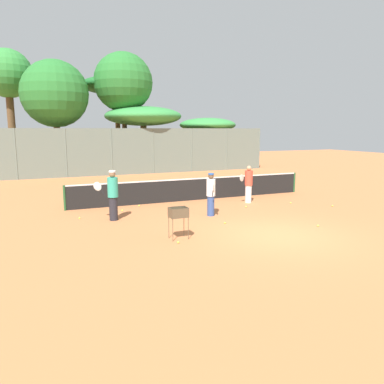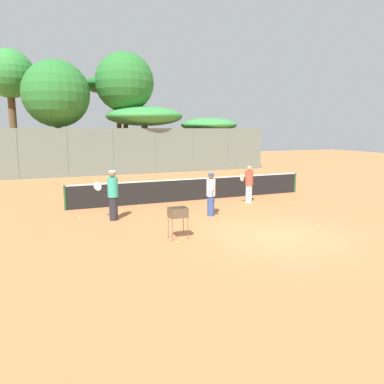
{
  "view_description": "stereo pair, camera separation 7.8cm",
  "coord_description": "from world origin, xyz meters",
  "views": [
    {
      "loc": [
        -7.11,
        -9.58,
        3.36
      ],
      "look_at": [
        -1.52,
        3.38,
        1.0
      ],
      "focal_mm": 35.0,
      "sensor_mm": 36.0,
      "label": 1
    },
    {
      "loc": [
        -7.04,
        -9.61,
        3.36
      ],
      "look_at": [
        -1.52,
        3.38,
        1.0
      ],
      "focal_mm": 35.0,
      "sensor_mm": 36.0,
      "label": 2
    }
  ],
  "objects": [
    {
      "name": "tree_0",
      "position": [
        -0.05,
        20.46,
        7.0
      ],
      "size": [
        4.61,
        4.61,
        9.34
      ],
      "color": "brown",
      "rests_on": "ground_plane"
    },
    {
      "name": "tennis_ball_6",
      "position": [
        1.4,
        4.19,
        0.03
      ],
      "size": [
        0.07,
        0.07,
        0.07
      ],
      "primitive_type": "sphere",
      "color": "#D1E54C",
      "rests_on": "ground_plane"
    },
    {
      "name": "ground_plane",
      "position": [
        0.0,
        0.0,
        0.0
      ],
      "size": [
        80.0,
        80.0,
        0.0
      ],
      "primitive_type": "plane",
      "color": "#C67242"
    },
    {
      "name": "tennis_ball_1",
      "position": [
        -2.84,
        6.25,
        0.03
      ],
      "size": [
        0.07,
        0.07,
        0.07
      ],
      "primitive_type": "sphere",
      "color": "#D1E54C",
      "rests_on": "ground_plane"
    },
    {
      "name": "tennis_ball_7",
      "position": [
        3.74,
        4.11,
        0.03
      ],
      "size": [
        0.07,
        0.07,
        0.07
      ],
      "primitive_type": "sphere",
      "color": "#D1E54C",
      "rests_on": "ground_plane"
    },
    {
      "name": "tennis_ball_3",
      "position": [
        -3.22,
        0.48,
        0.03
      ],
      "size": [
        0.07,
        0.07,
        0.07
      ],
      "primitive_type": "sphere",
      "color": "#D1E54C",
      "rests_on": "ground_plane"
    },
    {
      "name": "tennis_ball_2",
      "position": [
        5.0,
        2.83,
        0.03
      ],
      "size": [
        0.07,
        0.07,
        0.07
      ],
      "primitive_type": "sphere",
      "color": "#D1E54C",
      "rests_on": "ground_plane"
    },
    {
      "name": "player_yellow_shirt",
      "position": [
        -4.4,
        4.15,
        0.97
      ],
      "size": [
        0.9,
        0.49,
        1.87
      ],
      "rotation": [
        0.0,
        0.0,
        2.76
      ],
      "color": "#26262D",
      "rests_on": "ground_plane"
    },
    {
      "name": "tree_5",
      "position": [
        1.51,
        20.43,
        4.39
      ],
      "size": [
        6.2,
        6.2,
        5.21
      ],
      "color": "brown",
      "rests_on": "ground_plane"
    },
    {
      "name": "player_red_cap",
      "position": [
        2.06,
        5.09,
        0.89
      ],
      "size": [
        0.87,
        0.47,
        1.72
      ],
      "rotation": [
        0.0,
        0.0,
        3.53
      ],
      "color": "white",
      "rests_on": "ground_plane"
    },
    {
      "name": "tennis_ball_4",
      "position": [
        1.99,
        0.36,
        0.03
      ],
      "size": [
        0.07,
        0.07,
        0.07
      ],
      "primitive_type": "sphere",
      "color": "#D1E54C",
      "rests_on": "ground_plane"
    },
    {
      "name": "tennis_net",
      "position": [
        0.0,
        6.65,
        0.56
      ],
      "size": [
        11.95,
        0.1,
        1.07
      ],
      "color": "#26592D",
      "rests_on": "ground_plane"
    },
    {
      "name": "tree_3",
      "position": [
        -0.19,
        22.26,
        6.88
      ],
      "size": [
        5.9,
        5.9,
        7.69
      ],
      "color": "brown",
      "rests_on": "ground_plane"
    },
    {
      "name": "tennis_ball_0",
      "position": [
        -3.75,
        5.58,
        0.03
      ],
      "size": [
        0.07,
        0.07,
        0.07
      ],
      "primitive_type": "sphere",
      "color": "#D1E54C",
      "rests_on": "ground_plane"
    },
    {
      "name": "ball_cart",
      "position": [
        -3.04,
        0.92,
        0.76
      ],
      "size": [
        0.56,
        0.41,
        1.0
      ],
      "color": "brown",
      "rests_on": "ground_plane"
    },
    {
      "name": "tennis_ball_8",
      "position": [
        -5.56,
        4.85,
        0.03
      ],
      "size": [
        0.07,
        0.07,
        0.07
      ],
      "primitive_type": "sphere",
      "color": "#D1E54C",
      "rests_on": "ground_plane"
    },
    {
      "name": "back_fence",
      "position": [
        0.0,
        18.13,
        1.73
      ],
      "size": [
        22.51,
        0.08,
        3.46
      ],
      "color": "slate",
      "rests_on": "ground_plane"
    },
    {
      "name": "tennis_ball_5",
      "position": [
        -0.82,
        2.01,
        0.03
      ],
      "size": [
        0.07,
        0.07,
        0.07
      ],
      "primitive_type": "sphere",
      "color": "#D1E54C",
      "rests_on": "ground_plane"
    },
    {
      "name": "tree_1",
      "position": [
        -8.32,
        23.44,
        7.46
      ],
      "size": [
        3.7,
        3.7,
        9.48
      ],
      "color": "brown",
      "rests_on": "ground_plane"
    },
    {
      "name": "tree_2",
      "position": [
        7.31,
        20.42,
        3.7
      ],
      "size": [
        4.91,
        4.91,
        4.37
      ],
      "color": "brown",
      "rests_on": "ground_plane"
    },
    {
      "name": "tree_4",
      "position": [
        -5.21,
        19.94,
        5.89
      ],
      "size": [
        4.82,
        4.82,
        8.33
      ],
      "color": "brown",
      "rests_on": "ground_plane"
    },
    {
      "name": "player_white_outfit",
      "position": [
        -0.73,
        3.36,
        0.88
      ],
      "size": [
        0.38,
        0.88,
        1.69
      ],
      "rotation": [
        0.0,
        0.0,
        4.45
      ],
      "color": "#334C8C",
      "rests_on": "ground_plane"
    }
  ]
}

